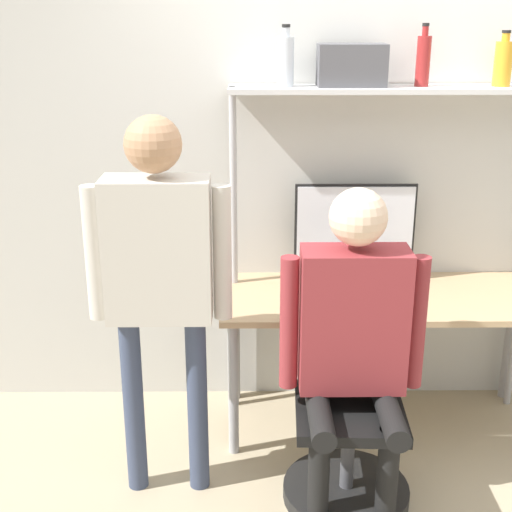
% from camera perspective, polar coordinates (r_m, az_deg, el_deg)
% --- Properties ---
extents(ground_plane, '(12.00, 12.00, 0.00)m').
position_cam_1_polar(ground_plane, '(3.64, 10.57, -15.75)').
color(ground_plane, tan).
extents(wall_back, '(8.00, 0.06, 2.70)m').
position_cam_1_polar(wall_back, '(3.73, 9.91, 7.91)').
color(wall_back, silver).
rests_on(wall_back, ground_plane).
extents(desk, '(1.62, 0.64, 0.72)m').
position_cam_1_polar(desk, '(3.62, 10.21, -4.27)').
color(desk, tan).
rests_on(desk, ground_plane).
extents(shelf_unit, '(1.54, 0.26, 1.71)m').
position_cam_1_polar(shelf_unit, '(3.55, 10.46, 8.77)').
color(shelf_unit, silver).
rests_on(shelf_unit, ground_plane).
extents(monitor, '(0.61, 0.17, 0.51)m').
position_cam_1_polar(monitor, '(3.65, 7.90, 2.21)').
color(monitor, black).
rests_on(monitor, desk).
extents(laptop, '(0.30, 0.23, 0.22)m').
position_cam_1_polar(laptop, '(3.48, 7.30, -2.50)').
color(laptop, silver).
rests_on(laptop, desk).
extents(cell_phone, '(0.07, 0.15, 0.01)m').
position_cam_1_polar(cell_phone, '(3.53, 11.72, -3.44)').
color(cell_phone, black).
rests_on(cell_phone, desk).
extents(office_chair, '(0.56, 0.56, 0.91)m').
position_cam_1_polar(office_chair, '(3.26, 7.31, -14.26)').
color(office_chair, black).
rests_on(office_chair, ground_plane).
extents(person_seated, '(0.61, 0.48, 1.41)m').
position_cam_1_polar(person_seated, '(2.95, 7.85, -5.69)').
color(person_seated, black).
rests_on(person_seated, ground_plane).
extents(person_standing, '(0.60, 0.23, 1.68)m').
position_cam_1_polar(person_standing, '(2.94, -7.79, -0.57)').
color(person_standing, '#38425B').
rests_on(person_standing, ground_plane).
extents(bottle_amber, '(0.08, 0.08, 0.25)m').
position_cam_1_polar(bottle_amber, '(3.64, 19.16, 14.40)').
color(bottle_amber, gold).
rests_on(bottle_amber, shelf_unit).
extents(bottle_clear, '(0.08, 0.08, 0.28)m').
position_cam_1_polar(bottle_clear, '(3.44, 2.39, 15.37)').
color(bottle_clear, silver).
rests_on(bottle_clear, shelf_unit).
extents(bottle_red, '(0.07, 0.07, 0.29)m').
position_cam_1_polar(bottle_red, '(3.53, 13.23, 15.04)').
color(bottle_red, maroon).
rests_on(bottle_red, shelf_unit).
extents(storage_box, '(0.32, 0.17, 0.19)m').
position_cam_1_polar(storage_box, '(3.47, 7.65, 14.89)').
color(storage_box, '#4C4C51').
rests_on(storage_box, shelf_unit).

